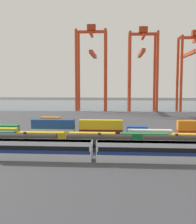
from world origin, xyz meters
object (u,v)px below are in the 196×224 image
gantry_crane_west (92,60)px  shipping_container_17 (51,130)px  freight_tank_row (138,143)px  gantry_crane_east (194,62)px  gantry_crane_central (142,61)px  shipping_container_8 (101,134)px  passenger_train (148,151)px

gantry_crane_west → shipping_container_17: bearing=-93.4°
freight_tank_row → gantry_crane_east: (39.33, 105.60, 26.13)m
freight_tank_row → gantry_crane_west: bearing=100.8°
shipping_container_17 → gantry_crane_central: 94.45m
gantry_crane_central → shipping_container_17: bearing=-112.5°
freight_tank_row → gantry_crane_west: size_ratio=1.34×
shipping_container_17 → shipping_container_8: bearing=-20.3°
freight_tank_row → gantry_crane_central: gantry_crane_central is taller
gantry_crane_west → gantry_crane_central: size_ratio=1.03×
gantry_crane_west → gantry_crane_east: size_ratio=1.09×
freight_tank_row → shipping_container_17: freight_tank_row is taller
gantry_crane_west → gantry_crane_east: (59.20, 1.34, -1.18)m
shipping_container_8 → gantry_crane_east: 105.87m
gantry_crane_central → gantry_crane_east: 29.62m
gantry_crane_central → gantry_crane_east: bearing=1.8°
shipping_container_8 → gantry_crane_west: 93.82m
passenger_train → gantry_crane_east: (37.79, 113.32, 25.96)m
freight_tank_row → shipping_container_8: size_ratio=5.44×
freight_tank_row → shipping_container_17: bearing=139.5°
passenger_train → gantry_crane_central: size_ratio=1.31×
passenger_train → shipping_container_8: passenger_train is taller
passenger_train → gantry_crane_east: bearing=71.6°
shipping_container_17 → gantry_crane_west: bearing=86.6°
shipping_container_8 → shipping_container_17: 16.79m
passenger_train → gantry_crane_west: 117.19m
gantry_crane_central → shipping_container_8: bearing=-101.9°
shipping_container_17 → gantry_crane_east: size_ratio=0.13×
passenger_train → gantry_crane_central: gantry_crane_central is taller
shipping_container_17 → gantry_crane_west: (4.98, 83.07, 27.98)m
passenger_train → shipping_container_17: 39.15m
gantry_crane_central → gantry_crane_east: gantry_crane_central is taller
gantry_crane_east → gantry_crane_west: bearing=-178.7°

